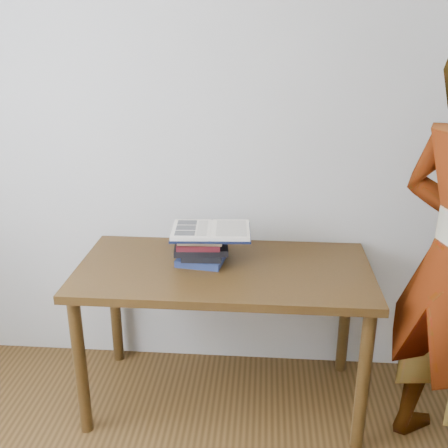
{
  "coord_description": "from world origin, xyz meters",
  "views": [
    {
      "loc": [
        0.29,
        -0.9,
        1.83
      ],
      "look_at": [
        0.11,
        1.4,
        0.97
      ],
      "focal_mm": 42.0,
      "sensor_mm": 36.0,
      "label": 1
    }
  ],
  "objects": [
    {
      "name": "room_shell",
      "position": [
        -0.08,
        0.01,
        1.63
      ],
      "size": [
        3.54,
        3.54,
        2.62
      ],
      "color": "#B6B4AC",
      "rests_on": "ground"
    },
    {
      "name": "open_book",
      "position": [
        0.04,
        1.44,
        0.92
      ],
      "size": [
        0.4,
        0.29,
        0.03
      ],
      "rotation": [
        0.0,
        0.0,
        0.06
      ],
      "color": "black",
      "rests_on": "book_stack"
    },
    {
      "name": "book_stack",
      "position": [
        -0.0,
        1.42,
        0.83
      ],
      "size": [
        0.28,
        0.2,
        0.15
      ],
      "color": "#172A46",
      "rests_on": "desk"
    },
    {
      "name": "desk",
      "position": [
        0.11,
        1.38,
        0.66
      ],
      "size": [
        1.41,
        0.71,
        0.76
      ],
      "color": "#402710",
      "rests_on": "ground"
    }
  ]
}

